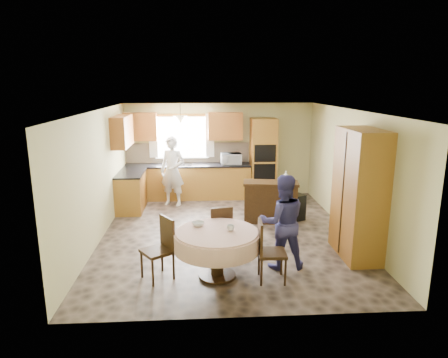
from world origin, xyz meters
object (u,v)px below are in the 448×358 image
chair_back (220,229)px  oven_tower (263,158)px  chair_left (161,245)px  person_dining (282,222)px  cupboard (359,194)px  chair_right (267,248)px  dining_table (217,241)px  person_sink (173,171)px  sideboard (270,203)px

chair_back → oven_tower: bearing=-120.2°
chair_left → person_dining: size_ratio=0.62×
cupboard → person_dining: 1.51m
chair_right → chair_left: bearing=85.2°
oven_tower → chair_back: oven_tower is taller
chair_back → chair_right: 1.15m
chair_left → person_dining: bearing=62.9°
dining_table → chair_left: 0.87m
person_sink → chair_left: bearing=-69.1°
oven_tower → dining_table: 4.77m
chair_left → chair_right: size_ratio=1.01×
sideboard → chair_back: size_ratio=1.27×
oven_tower → chair_back: size_ratio=2.27×
dining_table → person_sink: bearing=103.2°
oven_tower → sideboard: 2.08m
sideboard → chair_right: bearing=-92.9°
chair_left → person_dining: 1.98m
sideboard → dining_table: (-1.30, -2.54, 0.17)m
cupboard → chair_right: cupboard is taller
cupboard → person_sink: cupboard is taller
oven_tower → dining_table: (-1.43, -4.53, -0.46)m
oven_tower → sideboard: (-0.14, -1.98, -0.63)m
dining_table → chair_left: bearing=177.2°
oven_tower → dining_table: size_ratio=1.58×
dining_table → person_sink: size_ratio=0.77×
chair_right → person_sink: bearing=24.9°
oven_tower → chair_back: (-1.34, -3.76, -0.54)m
dining_table → chair_right: 0.78m
chair_left → chair_back: size_ratio=1.05×
dining_table → chair_right: (0.76, -0.17, -0.06)m
cupboard → chair_back: size_ratio=2.41×
dining_table → chair_right: chair_right is taller
oven_tower → chair_right: size_ratio=2.18×
dining_table → sideboard: bearing=63.0°
chair_left → dining_table: bearing=52.9°
person_sink → chair_back: bearing=-52.2°
oven_tower → person_sink: oven_tower is taller
chair_left → oven_tower: bearing=118.5°
sideboard → dining_table: sideboard is taller
sideboard → person_dining: person_dining is taller
chair_back → chair_left: bearing=26.5°
cupboard → dining_table: (-2.50, -0.68, -0.53)m
sideboard → dining_table: bearing=-108.8°
dining_table → person_dining: (1.08, 0.29, 0.20)m
sideboard → chair_left: (-2.16, -2.50, 0.12)m
cupboard → dining_table: cupboard is taller
dining_table → person_sink: person_sink is taller
cupboard → person_dining: size_ratio=1.43×
cupboard → person_dining: cupboard is taller
oven_tower → chair_left: (-2.30, -4.48, -0.52)m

